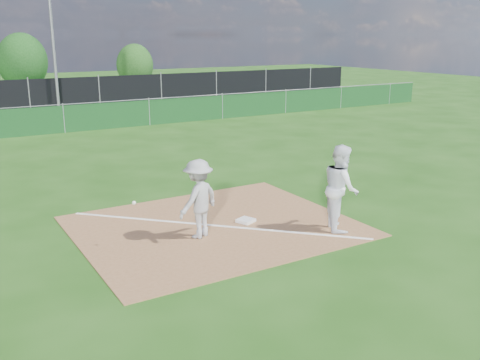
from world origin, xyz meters
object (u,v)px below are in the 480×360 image
at_px(light_pole, 53,38).
at_px(play_at_first, 199,199).
at_px(tree_right, 135,65).
at_px(car_right, 69,89).
at_px(first_base, 246,220).
at_px(tree_mid, 22,61).
at_px(runner, 341,187).

xyz_separation_m(light_pole, play_at_first, (-2.10, -22.11, -3.14)).
bearing_deg(tree_right, car_right, -138.15).
relative_size(first_base, car_right, 0.07).
bearing_deg(tree_right, first_base, -106.09).
bearing_deg(play_at_first, first_base, 11.17).
relative_size(tree_mid, tree_right, 1.25).
height_order(play_at_first, runner, runner).
bearing_deg(runner, car_right, 26.29).
relative_size(light_pole, tree_mid, 1.83).
xyz_separation_m(light_pole, first_base, (-0.77, -21.85, -3.94)).
distance_m(light_pole, first_base, 22.22).
bearing_deg(tree_mid, first_base, -91.73).
height_order(light_pole, runner, light_pole).
height_order(first_base, tree_mid, tree_mid).
height_order(play_at_first, tree_right, tree_right).
height_order(first_base, runner, runner).
bearing_deg(tree_mid, tree_right, -9.83).
height_order(tree_mid, tree_right, tree_mid).
xyz_separation_m(tree_mid, tree_right, (8.38, -1.45, -0.45)).
bearing_deg(first_base, runner, -40.98).
xyz_separation_m(light_pole, tree_right, (8.64, 10.77, -2.19)).
bearing_deg(light_pole, tree_mid, 88.79).
bearing_deg(car_right, first_base, 153.00).
relative_size(play_at_first, tree_mid, 0.46).
bearing_deg(play_at_first, runner, -21.05).
bearing_deg(first_base, tree_mid, 88.27).
relative_size(light_pole, first_base, 23.11).
bearing_deg(play_at_first, car_right, 81.80).
distance_m(runner, car_right, 27.86).
height_order(first_base, tree_right, tree_right).
relative_size(first_base, tree_right, 0.10).
relative_size(light_pole, play_at_first, 3.97).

